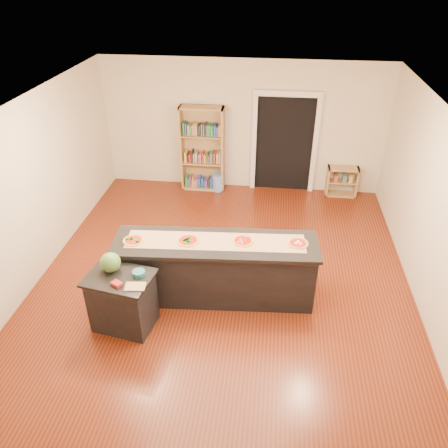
# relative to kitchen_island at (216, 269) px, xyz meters

# --- Properties ---
(room) EXTENTS (6.00, 7.00, 2.80)m
(room) POSITION_rel_kitchen_island_xyz_m (0.07, 0.29, 0.90)
(room) COLOR beige
(room) RESTS_ON ground
(doorway) EXTENTS (1.40, 0.09, 2.21)m
(doorway) POSITION_rel_kitchen_island_xyz_m (0.97, 3.76, 0.70)
(doorway) COLOR black
(doorway) RESTS_ON room
(kitchen_island) EXTENTS (2.99, 0.81, 0.99)m
(kitchen_island) POSITION_rel_kitchen_island_xyz_m (0.00, 0.00, 0.00)
(kitchen_island) COLOR black
(kitchen_island) RESTS_ON ground
(side_counter) EXTENTS (0.88, 0.64, 0.87)m
(side_counter) POSITION_rel_kitchen_island_xyz_m (-1.20, -0.79, -0.06)
(side_counter) COLOR black
(side_counter) RESTS_ON ground
(bookshelf) EXTENTS (0.93, 0.33, 1.86)m
(bookshelf) POSITION_rel_kitchen_island_xyz_m (-0.79, 3.58, 0.44)
(bookshelf) COLOR tan
(bookshelf) RESTS_ON ground
(low_shelf) EXTENTS (0.66, 0.28, 0.66)m
(low_shelf) POSITION_rel_kitchen_island_xyz_m (2.26, 3.60, -0.17)
(low_shelf) COLOR tan
(low_shelf) RESTS_ON ground
(waste_bin) EXTENTS (0.26, 0.26, 0.39)m
(waste_bin) POSITION_rel_kitchen_island_xyz_m (-0.43, 3.51, -0.30)
(waste_bin) COLOR #6891E9
(waste_bin) RESTS_ON ground
(kraft_paper) EXTENTS (2.63, 0.65, 0.00)m
(kraft_paper) POSITION_rel_kitchen_island_xyz_m (-0.00, 0.03, 0.49)
(kraft_paper) COLOR #A68055
(kraft_paper) RESTS_ON kitchen_island
(watermelon) EXTENTS (0.28, 0.28, 0.28)m
(watermelon) POSITION_rel_kitchen_island_xyz_m (-1.34, -0.67, 0.51)
(watermelon) COLOR #144214
(watermelon) RESTS_ON side_counter
(cutting_board) EXTENTS (0.28, 0.20, 0.02)m
(cutting_board) POSITION_rel_kitchen_island_xyz_m (-0.92, -0.97, 0.38)
(cutting_board) COLOR tan
(cutting_board) RESTS_ON side_counter
(package_red) EXTENTS (0.17, 0.15, 0.05)m
(package_red) POSITION_rel_kitchen_island_xyz_m (-1.16, -0.97, 0.39)
(package_red) COLOR maroon
(package_red) RESTS_ON side_counter
(package_teal) EXTENTS (0.17, 0.17, 0.06)m
(package_teal) POSITION_rel_kitchen_island_xyz_m (-0.94, -0.72, 0.40)
(package_teal) COLOR #195966
(package_teal) RESTS_ON side_counter
(pizza_a) EXTENTS (0.30, 0.30, 0.02)m
(pizza_a) POSITION_rel_kitchen_island_xyz_m (-1.19, -0.11, 0.50)
(pizza_a) COLOR tan
(pizza_a) RESTS_ON kitchen_island
(pizza_b) EXTENTS (0.33, 0.33, 0.02)m
(pizza_b) POSITION_rel_kitchen_island_xyz_m (-0.40, -0.02, 0.50)
(pizza_b) COLOR tan
(pizza_b) RESTS_ON kitchen_island
(pizza_c) EXTENTS (0.31, 0.31, 0.02)m
(pizza_c) POSITION_rel_kitchen_island_xyz_m (0.39, 0.07, 0.50)
(pizza_c) COLOR tan
(pizza_c) RESTS_ON kitchen_island
(pizza_d) EXTENTS (0.30, 0.30, 0.02)m
(pizza_d) POSITION_rel_kitchen_island_xyz_m (1.19, 0.11, 0.50)
(pizza_d) COLOR tan
(pizza_d) RESTS_ON kitchen_island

